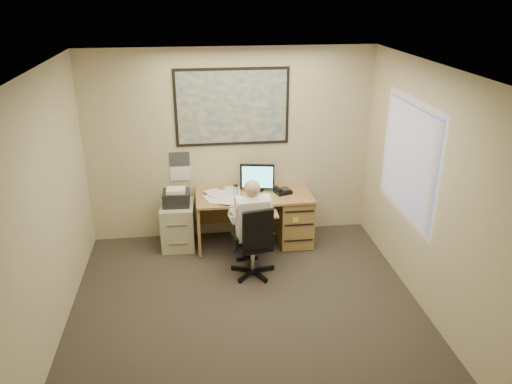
{
  "coord_description": "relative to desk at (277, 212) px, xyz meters",
  "views": [
    {
      "loc": [
        -0.51,
        -4.43,
        3.44
      ],
      "look_at": [
        0.24,
        1.3,
        1.03
      ],
      "focal_mm": 35.0,
      "sensor_mm": 36.0,
      "label": 1
    }
  ],
  "objects": [
    {
      "name": "window_blinds",
      "position": [
        1.36,
        -1.1,
        1.1
      ],
      "size": [
        0.06,
        1.4,
        1.3
      ],
      "primitive_type": null,
      "color": "silver",
      "rests_on": "room_shell"
    },
    {
      "name": "room_shell",
      "position": [
        -0.61,
        -1.9,
        0.9
      ],
      "size": [
        4.0,
        4.5,
        2.7
      ],
      "color": "#322C26",
      "rests_on": "ground"
    },
    {
      "name": "filing_cabinet",
      "position": [
        -1.39,
        0.03,
        -0.07
      ],
      "size": [
        0.47,
        0.56,
        0.88
      ],
      "rotation": [
        0.0,
        0.0,
        -0.04
      ],
      "color": "#BCB798",
      "rests_on": "ground"
    },
    {
      "name": "office_chair",
      "position": [
        -0.46,
        -0.89,
        -0.16
      ],
      "size": [
        0.68,
        0.68,
        0.98
      ],
      "rotation": [
        0.0,
        0.0,
        0.2
      ],
      "color": "black",
      "rests_on": "ground"
    },
    {
      "name": "person",
      "position": [
        -0.45,
        -0.82,
        0.19
      ],
      "size": [
        0.61,
        0.82,
        1.27
      ],
      "primitive_type": null,
      "rotation": [
        0.0,
        0.0,
        0.09
      ],
      "color": "white",
      "rests_on": "office_chair"
    },
    {
      "name": "desk",
      "position": [
        0.0,
        0.0,
        0.0
      ],
      "size": [
        1.6,
        0.97,
        1.13
      ],
      "color": "#AA7748",
      "rests_on": "ground"
    },
    {
      "name": "wall_calendar",
      "position": [
        -1.33,
        0.34,
        0.63
      ],
      "size": [
        0.28,
        0.01,
        0.42
      ],
      "primitive_type": "cube",
      "color": "white",
      "rests_on": "room_shell"
    },
    {
      "name": "world_map",
      "position": [
        -0.58,
        0.33,
        1.45
      ],
      "size": [
        1.56,
        0.03,
        1.06
      ],
      "primitive_type": "cube",
      "color": "#1E4C93",
      "rests_on": "room_shell"
    }
  ]
}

